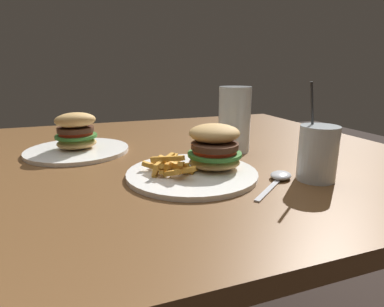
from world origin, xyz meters
TOP-DOWN VIEW (x-y plane):
  - dining_table at (0.00, 0.00)m, footprint 1.32×1.06m
  - meal_plate_near at (0.06, -0.19)m, footprint 0.27×0.27m
  - beer_glass at (0.21, -0.04)m, footprint 0.08×0.08m
  - juice_glass at (0.26, -0.30)m, footprint 0.07×0.07m
  - spoon at (0.19, -0.27)m, footprint 0.14×0.12m
  - meal_plate_far at (-0.18, 0.08)m, footprint 0.26×0.26m

SIDE VIEW (x-z plane):
  - dining_table at x=0.00m, z-range 0.29..1.06m
  - spoon at x=0.19m, z-range 0.77..0.78m
  - meal_plate_near at x=0.06m, z-range 0.75..0.85m
  - meal_plate_far at x=-0.18m, z-range 0.75..0.86m
  - juice_glass at x=0.26m, z-range 0.72..0.92m
  - beer_glass at x=0.21m, z-range 0.76..0.93m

